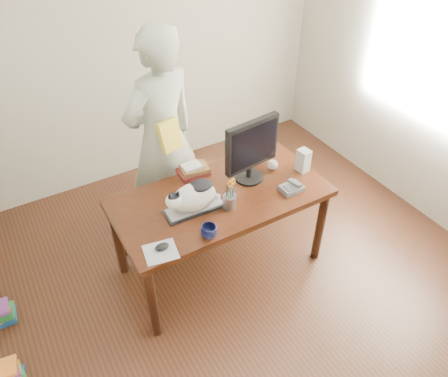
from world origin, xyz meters
TOP-DOWN VIEW (x-y plane):
  - room at (0.00, 0.00)m, footprint 4.50×4.50m
  - desk at (0.00, 0.68)m, footprint 1.60×0.80m
  - keyboard at (-0.24, 0.56)m, footprint 0.44×0.18m
  - cat at (-0.25, 0.55)m, footprint 0.43×0.22m
  - monitor at (0.30, 0.65)m, footprint 0.46×0.25m
  - pen_cup at (-0.01, 0.45)m, footprint 0.12×0.12m
  - mousepad at (-0.62, 0.30)m, footprint 0.24×0.22m
  - mouse at (-0.60, 0.32)m, footprint 0.10×0.08m
  - coffee_mug at (-0.28, 0.27)m, footprint 0.16×0.16m
  - phone at (0.49, 0.38)m, footprint 0.17×0.14m
  - speaker at (0.72, 0.55)m, footprint 0.09×0.10m
  - baseball at (0.52, 0.68)m, footprint 0.08×0.08m
  - book_stack at (-0.05, 0.94)m, footprint 0.25×0.19m
  - calculator at (0.54, 0.88)m, footprint 0.15×0.20m
  - person at (-0.16, 1.28)m, footprint 0.77×0.60m
  - held_book at (-0.16, 1.11)m, footprint 0.20×0.15m
  - book_pile_a at (-1.75, 0.40)m, footprint 0.27×0.22m

SIDE VIEW (x-z plane):
  - book_pile_a at x=-1.75m, z-range 0.00..0.18m
  - desk at x=0.00m, z-range 0.23..0.98m
  - mousepad at x=-0.62m, z-range 0.75..0.75m
  - keyboard at x=-0.24m, z-range 0.75..0.78m
  - mouse at x=-0.60m, z-range 0.75..0.79m
  - phone at x=0.49m, z-range 0.74..0.81m
  - calculator at x=0.54m, z-range 0.75..0.81m
  - book_stack at x=-0.05m, z-range 0.74..0.83m
  - baseball at x=0.52m, z-range 0.75..0.83m
  - coffee_mug at x=-0.28m, z-range 0.75..0.84m
  - pen_cup at x=-0.01m, z-range 0.70..0.94m
  - speaker at x=0.72m, z-range 0.75..0.94m
  - cat at x=-0.25m, z-range 0.75..1.00m
  - person at x=-0.16m, z-range 0.00..1.86m
  - monitor at x=0.30m, z-range 0.78..1.30m
  - held_book at x=-0.16m, z-range 0.93..1.17m
  - room at x=0.00m, z-range -0.90..3.60m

